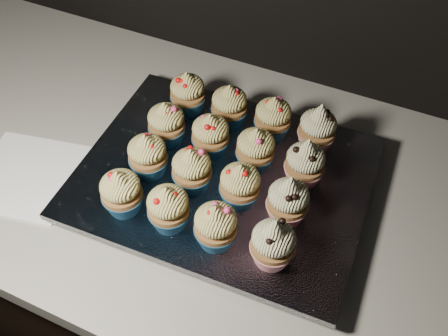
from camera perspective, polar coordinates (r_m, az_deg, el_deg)
name	(u,v)px	position (r m, az deg, el deg)	size (l,w,h in m)	color
cabinet	(141,264)	(1.31, -9.51, -10.77)	(2.40, 0.60, 0.86)	black
worktop	(110,144)	(0.95, -12.94, 2.70)	(2.44, 0.64, 0.04)	beige
napkin	(27,176)	(0.91, -21.58, -0.84)	(0.17, 0.17, 0.00)	white
baking_tray	(224,183)	(0.83, 0.00, -1.74)	(0.43, 0.32, 0.02)	black
foil_lining	(224,177)	(0.81, 0.00, -1.00)	(0.46, 0.36, 0.01)	silver
cupcake_0	(121,192)	(0.75, -11.64, -2.70)	(0.06, 0.06, 0.08)	#1C5784
cupcake_1	(168,208)	(0.73, -6.38, -4.52)	(0.06, 0.06, 0.08)	#1C5784
cupcake_2	(216,226)	(0.70, -0.95, -6.61)	(0.06, 0.06, 0.08)	#1C5784
cupcake_3	(273,243)	(0.69, 5.61, -8.52)	(0.06, 0.06, 0.10)	red
cupcake_4	(148,155)	(0.79, -8.71, 1.45)	(0.06, 0.06, 0.08)	#1C5784
cupcake_5	(192,170)	(0.77, -3.69, -0.19)	(0.06, 0.06, 0.08)	#1C5784
cupcake_6	(240,185)	(0.75, 1.84, -1.95)	(0.06, 0.06, 0.08)	#1C5784
cupcake_7	(288,200)	(0.73, 7.31, -3.70)	(0.06, 0.06, 0.10)	red
cupcake_8	(166,124)	(0.84, -6.60, 5.07)	(0.06, 0.06, 0.08)	#1C5784
cupcake_9	(211,135)	(0.81, -1.55, 3.79)	(0.06, 0.06, 0.08)	#1C5784
cupcake_10	(255,149)	(0.79, 3.61, 2.16)	(0.06, 0.06, 0.08)	#1C5784
cupcake_11	(305,163)	(0.78, 9.23, 0.56)	(0.06, 0.06, 0.10)	red
cupcake_12	(188,93)	(0.89, -4.17, 8.53)	(0.06, 0.06, 0.08)	#1C5784
cupcake_13	(229,106)	(0.86, 0.61, 7.10)	(0.06, 0.06, 0.08)	#1C5784
cupcake_14	(273,118)	(0.85, 5.60, 5.71)	(0.06, 0.06, 0.08)	#1C5784
cupcake_15	(317,129)	(0.84, 10.63, 4.45)	(0.06, 0.06, 0.10)	red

